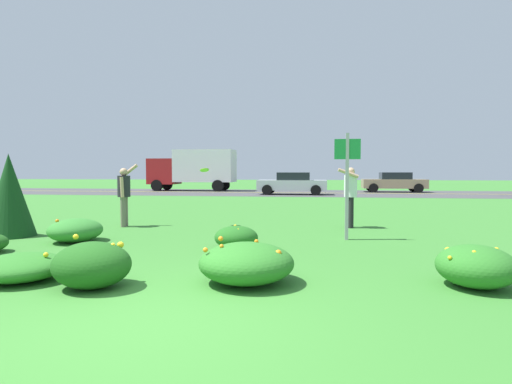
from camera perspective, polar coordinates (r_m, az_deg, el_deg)
The scene contains 17 objects.
ground_plane at distance 16.68m, azimuth 2.66°, elevation -2.34°, with size 120.00×120.00×0.00m, color #387A2D.
highway_strip at distance 29.43m, azimuth 5.20°, elevation -0.11°, with size 120.00×9.57×0.01m, color #424244.
highway_center_stripe at distance 29.43m, azimuth 5.20°, elevation -0.10°, with size 120.00×0.16×0.00m, color yellow.
daylily_clump_near_camera at distance 6.64m, azimuth -29.65°, elevation -8.97°, with size 1.22×1.19×0.39m.
daylily_clump_front_left at distance 5.62m, azimuth -1.33°, elevation -9.76°, with size 1.28×1.27×0.60m.
daylily_clump_front_right at distance 8.05m, azimuth -2.75°, elevation -6.28°, with size 0.85×0.79×0.46m.
daylily_clump_mid_left at distance 6.13m, azimuth 28.06°, elevation -9.01°, with size 0.98×1.03×0.55m.
daylily_clump_mid_right at distance 9.65m, azimuth -23.65°, elevation -4.85°, with size 1.10×1.18×0.50m.
daylily_clump_mid_center at distance 5.79m, azimuth -21.69°, elevation -9.33°, with size 1.00×0.90×0.66m.
sign_post_near_path at distance 9.24m, azimuth 12.46°, elevation 2.30°, with size 0.56×0.10×2.34m.
evergreen_shrub_side at distance 11.07m, azimuth -30.88°, elevation -0.37°, with size 1.11×1.11×1.92m, color #143D19.
person_thrower_dark_shirt at distance 11.78m, azimuth -17.75°, elevation 0.06°, with size 0.49×0.52×1.71m.
person_catcher_white_shirt at distance 11.29m, azimuth 12.89°, elevation 0.04°, with size 0.55×0.53×1.61m.
frisbee_lime at distance 11.48m, azimuth -7.13°, elevation 3.02°, with size 0.26×0.24×0.14m.
car_tan_center_left at distance 31.99m, azimuth 18.51°, elevation 1.31°, with size 4.50×2.00×1.45m.
car_silver_center_right at distance 27.25m, azimuth 5.06°, elevation 1.21°, with size 4.50×2.00×1.45m.
box_truck_red at distance 32.94m, azimuth -8.55°, elevation 3.32°, with size 6.70×2.46×3.20m.
Camera 1 is at (1.68, -3.72, 1.50)m, focal length 28.99 mm.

